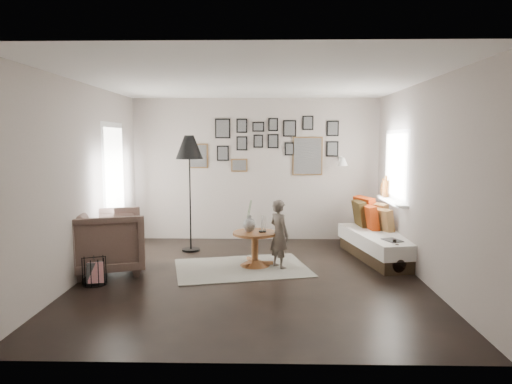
{
  "coord_description": "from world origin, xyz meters",
  "views": [
    {
      "loc": [
        0.2,
        -5.99,
        1.84
      ],
      "look_at": [
        0.05,
        0.5,
        1.1
      ],
      "focal_mm": 32.0,
      "sensor_mm": 36.0,
      "label": 1
    }
  ],
  "objects_px": {
    "armchair": "(109,241)",
    "floor_lamp": "(189,152)",
    "child": "(279,234)",
    "magazine_basket": "(94,271)",
    "daybed": "(381,240)",
    "demijohn_small": "(397,263)",
    "vase": "(249,222)",
    "pedestal_table": "(255,250)",
    "demijohn_large": "(394,259)"
  },
  "relations": [
    {
      "from": "pedestal_table",
      "to": "demijohn_small",
      "type": "distance_m",
      "value": 2.0
    },
    {
      "from": "demijohn_large",
      "to": "armchair",
      "type": "bearing_deg",
      "value": -178.34
    },
    {
      "from": "floor_lamp",
      "to": "vase",
      "type": "bearing_deg",
      "value": -41.34
    },
    {
      "from": "floor_lamp",
      "to": "magazine_basket",
      "type": "xyz_separation_m",
      "value": [
        -0.94,
        -1.82,
        -1.48
      ]
    },
    {
      "from": "demijohn_large",
      "to": "child",
      "type": "relative_size",
      "value": 0.46
    },
    {
      "from": "floor_lamp",
      "to": "child",
      "type": "height_order",
      "value": "floor_lamp"
    },
    {
      "from": "floor_lamp",
      "to": "demijohn_large",
      "type": "height_order",
      "value": "floor_lamp"
    },
    {
      "from": "armchair",
      "to": "demijohn_small",
      "type": "bearing_deg",
      "value": -109.11
    },
    {
      "from": "pedestal_table",
      "to": "armchair",
      "type": "xyz_separation_m",
      "value": [
        -2.03,
        -0.34,
        0.2
      ]
    },
    {
      "from": "floor_lamp",
      "to": "pedestal_table",
      "type": "bearing_deg",
      "value": -39.82
    },
    {
      "from": "armchair",
      "to": "magazine_basket",
      "type": "distance_m",
      "value": 0.62
    },
    {
      "from": "daybed",
      "to": "demijohn_large",
      "type": "bearing_deg",
      "value": -101.26
    },
    {
      "from": "floor_lamp",
      "to": "demijohn_small",
      "type": "bearing_deg",
      "value": -22.27
    },
    {
      "from": "armchair",
      "to": "floor_lamp",
      "type": "bearing_deg",
      "value": -55.99
    },
    {
      "from": "magazine_basket",
      "to": "daybed",
      "type": "bearing_deg",
      "value": 19.87
    },
    {
      "from": "floor_lamp",
      "to": "demijohn_large",
      "type": "distance_m",
      "value": 3.58
    },
    {
      "from": "floor_lamp",
      "to": "daybed",
      "type": "bearing_deg",
      "value": -6.88
    },
    {
      "from": "pedestal_table",
      "to": "child",
      "type": "xyz_separation_m",
      "value": [
        0.35,
        -0.09,
        0.26
      ]
    },
    {
      "from": "armchair",
      "to": "demijohn_small",
      "type": "distance_m",
      "value": 4.01
    },
    {
      "from": "vase",
      "to": "demijohn_small",
      "type": "height_order",
      "value": "vase"
    },
    {
      "from": "armchair",
      "to": "magazine_basket",
      "type": "relative_size",
      "value": 2.59
    },
    {
      "from": "daybed",
      "to": "floor_lamp",
      "type": "xyz_separation_m",
      "value": [
        -3.06,
        0.37,
        1.37
      ]
    },
    {
      "from": "vase",
      "to": "child",
      "type": "xyz_separation_m",
      "value": [
        0.43,
        -0.11,
        -0.15
      ]
    },
    {
      "from": "pedestal_table",
      "to": "demijohn_large",
      "type": "xyz_separation_m",
      "value": [
        1.96,
        -0.22,
        -0.06
      ]
    },
    {
      "from": "vase",
      "to": "demijohn_large",
      "type": "bearing_deg",
      "value": -6.75
    },
    {
      "from": "floor_lamp",
      "to": "demijohn_large",
      "type": "xyz_separation_m",
      "value": [
        3.06,
        -1.13,
        -1.48
      ]
    },
    {
      "from": "daybed",
      "to": "floor_lamp",
      "type": "height_order",
      "value": "floor_lamp"
    },
    {
      "from": "armchair",
      "to": "child",
      "type": "relative_size",
      "value": 0.97
    },
    {
      "from": "floor_lamp",
      "to": "armchair",
      "type": "bearing_deg",
      "value": -126.93
    },
    {
      "from": "floor_lamp",
      "to": "child",
      "type": "xyz_separation_m",
      "value": [
        1.44,
        -1.0,
        -1.15
      ]
    },
    {
      "from": "demijohn_large",
      "to": "floor_lamp",
      "type": "bearing_deg",
      "value": 159.66
    },
    {
      "from": "floor_lamp",
      "to": "magazine_basket",
      "type": "relative_size",
      "value": 5.16
    },
    {
      "from": "floor_lamp",
      "to": "child",
      "type": "bearing_deg",
      "value": -34.69
    },
    {
      "from": "pedestal_table",
      "to": "armchair",
      "type": "distance_m",
      "value": 2.07
    },
    {
      "from": "pedestal_table",
      "to": "demijohn_small",
      "type": "xyz_separation_m",
      "value": [
        1.97,
        -0.34,
        -0.08
      ]
    },
    {
      "from": "pedestal_table",
      "to": "child",
      "type": "relative_size",
      "value": 0.65
    },
    {
      "from": "demijohn_small",
      "to": "demijohn_large",
      "type": "bearing_deg",
      "value": 91.51
    },
    {
      "from": "vase",
      "to": "armchair",
      "type": "distance_m",
      "value": 2.0
    },
    {
      "from": "child",
      "to": "vase",
      "type": "bearing_deg",
      "value": 40.33
    },
    {
      "from": "armchair",
      "to": "magazine_basket",
      "type": "height_order",
      "value": "armchair"
    },
    {
      "from": "pedestal_table",
      "to": "child",
      "type": "height_order",
      "value": "child"
    },
    {
      "from": "floor_lamp",
      "to": "child",
      "type": "distance_m",
      "value": 2.1
    },
    {
      "from": "pedestal_table",
      "to": "magazine_basket",
      "type": "distance_m",
      "value": 2.22
    },
    {
      "from": "daybed",
      "to": "armchair",
      "type": "xyz_separation_m",
      "value": [
        -4.0,
        -0.88,
        0.16
      ]
    },
    {
      "from": "armchair",
      "to": "floor_lamp",
      "type": "relative_size",
      "value": 0.5
    },
    {
      "from": "child",
      "to": "floor_lamp",
      "type": "bearing_deg",
      "value": 19.78
    },
    {
      "from": "daybed",
      "to": "floor_lamp",
      "type": "relative_size",
      "value": 1.01
    },
    {
      "from": "magazine_basket",
      "to": "demijohn_large",
      "type": "height_order",
      "value": "demijohn_large"
    },
    {
      "from": "pedestal_table",
      "to": "daybed",
      "type": "xyz_separation_m",
      "value": [
        1.97,
        0.54,
        0.04
      ]
    },
    {
      "from": "vase",
      "to": "daybed",
      "type": "relative_size",
      "value": 0.24
    }
  ]
}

